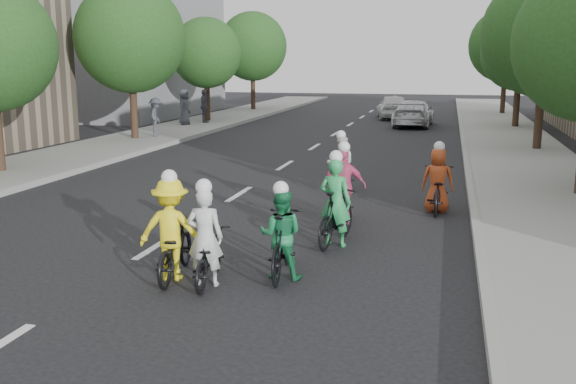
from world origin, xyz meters
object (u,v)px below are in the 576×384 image
at_px(follow_car_lead, 413,113).
at_px(spectator_0, 156,117).
at_px(cyclist_1, 207,250).
at_px(cyclist_6, 341,171).
at_px(cyclist_5, 437,187).
at_px(spectator_1, 204,106).
at_px(spectator_2, 184,107).
at_px(cyclist_2, 344,193).
at_px(cyclist_4, 336,212).
at_px(cyclist_3, 173,239).
at_px(follow_car_trail, 393,107).
at_px(cyclist_0, 282,240).

height_order(follow_car_lead, spectator_0, spectator_0).
height_order(cyclist_1, cyclist_6, cyclist_1).
xyz_separation_m(cyclist_5, cyclist_6, (-2.59, 1.67, 0.00)).
bearing_deg(spectator_1, cyclist_6, -159.72).
relative_size(cyclist_5, spectator_2, 1.04).
height_order(cyclist_2, cyclist_5, cyclist_2).
bearing_deg(cyclist_4, cyclist_3, 59.95).
height_order(cyclist_3, spectator_0, spectator_0).
bearing_deg(follow_car_lead, spectator_2, 19.87).
xyz_separation_m(cyclist_5, spectator_2, (-13.59, 16.86, 0.49)).
height_order(cyclist_1, spectator_2, spectator_2).
height_order(follow_car_trail, spectator_1, spectator_1).
bearing_deg(follow_car_trail, cyclist_6, 82.18).
relative_size(cyclist_0, cyclist_3, 1.00).
bearing_deg(cyclist_3, spectator_2, -75.28).
xyz_separation_m(cyclist_0, spectator_2, (-11.20, 22.31, 0.46)).
relative_size(cyclist_3, cyclist_4, 1.01).
distance_m(cyclist_4, follow_car_trail, 28.48).
bearing_deg(cyclist_6, spectator_1, -69.44).
height_order(cyclist_1, follow_car_lead, cyclist_1).
xyz_separation_m(cyclist_1, spectator_2, (-10.12, 22.92, 0.54)).
bearing_deg(cyclist_1, follow_car_lead, -101.36).
bearing_deg(cyclist_2, follow_car_lead, -100.24).
bearing_deg(spectator_0, cyclist_4, -160.02).
relative_size(cyclist_6, spectator_2, 0.97).
bearing_deg(cyclist_1, cyclist_3, -18.86).
bearing_deg(cyclist_2, spectator_0, -60.38).
distance_m(cyclist_1, cyclist_3, 0.67).
height_order(spectator_0, spectator_1, spectator_1).
bearing_deg(cyclist_5, cyclist_0, 67.56).
bearing_deg(cyclist_2, spectator_1, -70.55).
relative_size(follow_car_lead, spectator_2, 2.61).
bearing_deg(cyclist_5, follow_car_trail, -81.47).
relative_size(cyclist_3, follow_car_lead, 0.39).
distance_m(cyclist_4, follow_car_lead, 23.91).
bearing_deg(cyclist_6, follow_car_trail, -100.02).
bearing_deg(cyclist_4, cyclist_1, 70.32).
bearing_deg(spectator_2, cyclist_3, -159.16).
height_order(cyclist_0, cyclist_4, cyclist_4).
xyz_separation_m(cyclist_4, spectator_0, (-10.87, 14.92, 0.37)).
bearing_deg(cyclist_5, cyclist_6, -31.48).
height_order(cyclist_6, follow_car_trail, cyclist_6).
bearing_deg(cyclist_0, cyclist_6, -93.36).
xyz_separation_m(cyclist_3, follow_car_lead, (2.42, 26.50, 0.04)).
bearing_deg(cyclist_6, cyclist_3, 67.17).
relative_size(cyclist_0, follow_car_trail, 0.43).
xyz_separation_m(cyclist_4, cyclist_6, (-0.73, 5.02, -0.05)).
height_order(cyclist_2, follow_car_lead, cyclist_2).
bearing_deg(cyclist_1, cyclist_6, -104.03).
height_order(cyclist_1, cyclist_3, cyclist_3).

